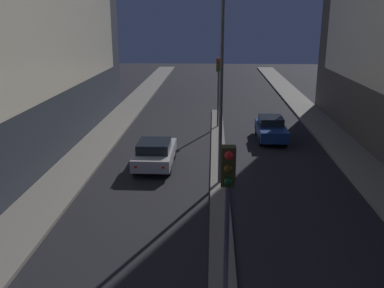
# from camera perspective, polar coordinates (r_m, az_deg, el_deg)

# --- Properties ---
(median_strip) EXTENTS (0.84, 28.28, 0.12)m
(median_strip) POSITION_cam_1_polar(r_m,az_deg,el_deg) (21.97, 3.61, -3.33)
(median_strip) COLOR #66605B
(median_strip) RESTS_ON ground
(traffic_light_near) EXTENTS (0.32, 0.42, 4.74)m
(traffic_light_near) POSITION_cam_1_polar(r_m,az_deg,el_deg) (9.74, 4.75, -7.53)
(traffic_light_near) COLOR #4C4C51
(traffic_light_near) RESTS_ON median_strip
(traffic_light_mid) EXTENTS (0.32, 0.42, 4.74)m
(traffic_light_mid) POSITION_cam_1_polar(r_m,az_deg,el_deg) (29.56, 3.55, 8.92)
(traffic_light_mid) COLOR #4C4C51
(traffic_light_mid) RESTS_ON median_strip
(street_lamp) EXTENTS (0.45, 0.45, 8.89)m
(street_lamp) POSITION_cam_1_polar(r_m,az_deg,el_deg) (18.80, 3.99, 10.94)
(street_lamp) COLOR #4C4C51
(street_lamp) RESTS_ON median_strip
(car_left_lane) EXTENTS (1.90, 4.19, 1.43)m
(car_left_lane) POSITION_cam_1_polar(r_m,az_deg,el_deg) (22.35, -4.96, -1.18)
(car_left_lane) COLOR #B2B2B7
(car_left_lane) RESTS_ON ground
(car_right_lane) EXTENTS (1.70, 4.06, 1.46)m
(car_right_lane) POSITION_cam_1_polar(r_m,az_deg,el_deg) (27.49, 10.48, 2.04)
(car_right_lane) COLOR navy
(car_right_lane) RESTS_ON ground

